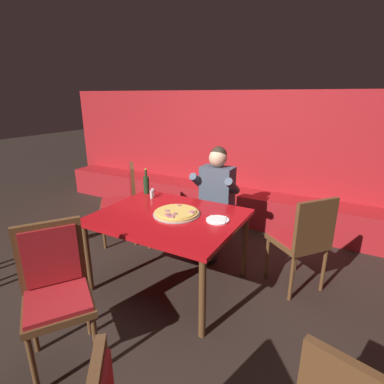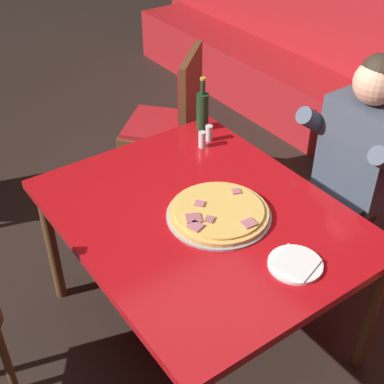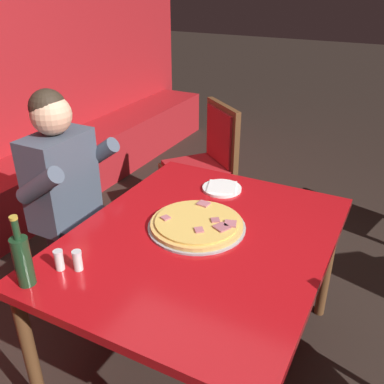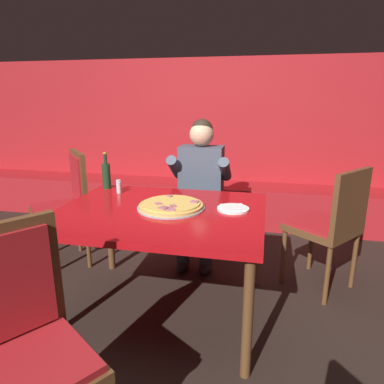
{
  "view_description": "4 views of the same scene",
  "coord_description": "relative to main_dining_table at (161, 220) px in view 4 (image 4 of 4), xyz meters",
  "views": [
    {
      "loc": [
        1.47,
        -2.2,
        1.83
      ],
      "look_at": [
        0.19,
        0.11,
        0.97
      ],
      "focal_mm": 28.0,
      "sensor_mm": 36.0,
      "label": 1
    },
    {
      "loc": [
        1.43,
        -1.07,
        2.18
      ],
      "look_at": [
        -0.09,
        0.02,
        0.79
      ],
      "focal_mm": 50.0,
      "sensor_mm": 36.0,
      "label": 2
    },
    {
      "loc": [
        -1.43,
        -0.7,
        1.79
      ],
      "look_at": [
        0.16,
        0.13,
        0.86
      ],
      "focal_mm": 40.0,
      "sensor_mm": 36.0,
      "label": 3
    },
    {
      "loc": [
        0.66,
        -2.03,
        1.45
      ],
      "look_at": [
        0.14,
        0.31,
        0.79
      ],
      "focal_mm": 32.0,
      "sensor_mm": 36.0,
      "label": 4
    }
  ],
  "objects": [
    {
      "name": "beer_bottle",
      "position": [
        -0.59,
        0.43,
        0.18
      ],
      "size": [
        0.07,
        0.07,
        0.29
      ],
      "color": "#19381E",
      "rests_on": "main_dining_table"
    },
    {
      "name": "diner_seated_blue_shirt",
      "position": [
        0.1,
        0.81,
        0.03
      ],
      "size": [
        0.53,
        0.53,
        1.27
      ],
      "color": "black",
      "rests_on": "ground_plane"
    },
    {
      "name": "main_dining_table",
      "position": [
        0.0,
        0.0,
        0.0
      ],
      "size": [
        1.35,
        1.09,
        0.74
      ],
      "color": "brown",
      "rests_on": "ground_plane"
    },
    {
      "name": "shaker_black_pepper",
      "position": [
        -0.46,
        0.39,
        0.11
      ],
      "size": [
        0.04,
        0.04,
        0.09
      ],
      "color": "silver",
      "rests_on": "main_dining_table"
    },
    {
      "name": "ground_plane",
      "position": [
        0.0,
        0.0,
        -0.67
      ],
      "size": [
        24.0,
        24.0,
        0.0
      ],
      "primitive_type": "plane",
      "color": "black"
    },
    {
      "name": "shaker_oregano",
      "position": [
        -0.43,
        0.32,
        0.11
      ],
      "size": [
        0.04,
        0.04,
        0.09
      ],
      "color": "silver",
      "rests_on": "main_dining_table"
    },
    {
      "name": "booth_bench",
      "position": [
        0.0,
        1.86,
        -0.44
      ],
      "size": [
        6.46,
        0.48,
        0.46
      ],
      "primitive_type": "cube",
      "color": "#A3191E",
      "rests_on": "ground_plane"
    },
    {
      "name": "booth_wall_panel",
      "position": [
        0.0,
        2.18,
        0.28
      ],
      "size": [
        6.8,
        0.16,
        1.9
      ],
      "primitive_type": "cube",
      "color": "#A3191E",
      "rests_on": "ground_plane"
    },
    {
      "name": "pizza",
      "position": [
        0.06,
        0.05,
        0.09
      ],
      "size": [
        0.45,
        0.45,
        0.05
      ],
      "color": "#9E9EA3",
      "rests_on": "main_dining_table"
    },
    {
      "name": "dining_chair_by_booth",
      "position": [
        -0.2,
        -1.12,
        -0.09
      ],
      "size": [
        0.61,
        0.61,
        1.01
      ],
      "color": "brown",
      "rests_on": "ground_plane"
    },
    {
      "name": "plate_white_paper",
      "position": [
        0.47,
        0.1,
        0.08
      ],
      "size": [
        0.21,
        0.21,
        0.02
      ],
      "color": "white",
      "rests_on": "main_dining_table"
    },
    {
      "name": "dining_chair_far_right",
      "position": [
        -1.02,
        0.53,
        -0.09
      ],
      "size": [
        0.62,
        0.62,
        1.01
      ],
      "color": "brown",
      "rests_on": "ground_plane"
    },
    {
      "name": "dining_chair_near_left",
      "position": [
        1.16,
        0.53,
        -0.1
      ],
      "size": [
        0.62,
        0.62,
        0.97
      ],
      "color": "brown",
      "rests_on": "ground_plane"
    }
  ]
}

